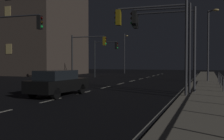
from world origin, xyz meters
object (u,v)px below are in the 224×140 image
(traffic_light_far_left, at_px, (105,51))
(street_lamp_corner, at_px, (125,50))
(traffic_light_mid_left, at_px, (13,36))
(traffic_light_near_right, at_px, (154,29))
(building_distant, at_px, (9,10))
(traffic_light_overhead_east, at_px, (164,31))
(traffic_light_far_center, at_px, (87,48))
(traffic_light_far_right, at_px, (167,33))
(street_lamp_far_end, at_px, (210,39))
(car, at_px, (58,83))

(traffic_light_far_left, height_order, street_lamp_corner, street_lamp_corner)
(traffic_light_mid_left, bearing_deg, traffic_light_near_right, 2.60)
(street_lamp_corner, bearing_deg, building_distant, -152.35)
(traffic_light_far_left, xyz_separation_m, traffic_light_overhead_east, (10.59, -16.33, 0.47))
(traffic_light_near_right, bearing_deg, street_lamp_corner, 110.31)
(traffic_light_far_left, distance_m, street_lamp_corner, 15.44)
(traffic_light_mid_left, bearing_deg, traffic_light_far_center, 88.78)
(traffic_light_far_right, relative_size, street_lamp_corner, 0.72)
(traffic_light_far_center, distance_m, traffic_light_overhead_east, 14.21)
(traffic_light_overhead_east, distance_m, street_lamp_far_end, 12.38)
(traffic_light_near_right, height_order, building_distant, building_distant)
(traffic_light_overhead_east, bearing_deg, street_lamp_corner, 111.63)
(traffic_light_mid_left, distance_m, street_lamp_corner, 33.33)
(traffic_light_far_center, xyz_separation_m, street_lamp_far_end, (12.94, 2.14, 0.84))
(traffic_light_overhead_east, bearing_deg, traffic_light_mid_left, -171.03)
(traffic_light_far_left, relative_size, street_lamp_corner, 0.67)
(street_lamp_corner, bearing_deg, street_lamp_far_end, -51.96)
(traffic_light_near_right, xyz_separation_m, street_lamp_far_end, (3.17, 13.25, 0.50))
(traffic_light_near_right, bearing_deg, car, -162.59)
(traffic_light_far_right, xyz_separation_m, traffic_light_far_left, (-10.64, 15.38, -0.45))
(traffic_light_far_right, bearing_deg, street_lamp_far_end, 76.26)
(traffic_light_near_right, xyz_separation_m, street_lamp_corner, (-12.14, 32.81, 0.56))
(traffic_light_far_right, relative_size, traffic_light_near_right, 1.01)
(car, relative_size, building_distant, 0.18)
(car, bearing_deg, traffic_light_near_right, 17.41)
(traffic_light_far_left, bearing_deg, building_distant, 165.82)
(street_lamp_corner, bearing_deg, traffic_light_overhead_east, -68.37)
(building_distant, bearing_deg, traffic_light_near_right, -36.19)
(traffic_light_far_center, xyz_separation_m, street_lamp_corner, (-2.36, 21.70, 0.90))
(traffic_light_far_left, distance_m, traffic_light_mid_left, 17.98)
(traffic_light_far_right, bearing_deg, traffic_light_near_right, -101.88)
(building_distant, bearing_deg, traffic_light_far_center, -28.69)
(car, distance_m, traffic_light_far_center, 13.82)
(traffic_light_far_right, distance_m, traffic_light_overhead_east, 0.95)
(traffic_light_far_left, height_order, traffic_light_mid_left, traffic_light_mid_left)
(traffic_light_mid_left, height_order, street_lamp_corner, street_lamp_corner)
(traffic_light_overhead_east, bearing_deg, traffic_light_far_right, 86.84)
(traffic_light_near_right, xyz_separation_m, building_distant, (-31.19, 22.83, 7.56))
(traffic_light_far_center, relative_size, building_distant, 0.20)
(traffic_light_far_right, relative_size, traffic_light_far_left, 1.08)
(car, distance_m, traffic_light_overhead_east, 7.36)
(traffic_light_near_right, bearing_deg, traffic_light_far_left, 120.20)
(traffic_light_far_center, bearing_deg, street_lamp_far_end, 9.39)
(traffic_light_overhead_east, bearing_deg, car, -153.76)
(traffic_light_near_right, relative_size, building_distant, 0.21)
(traffic_light_far_right, bearing_deg, car, -147.11)
(car, relative_size, traffic_light_overhead_east, 0.81)
(traffic_light_far_center, distance_m, traffic_light_near_right, 14.80)
(street_lamp_corner, bearing_deg, traffic_light_far_left, -82.74)
(traffic_light_far_right, distance_m, traffic_light_far_left, 18.71)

